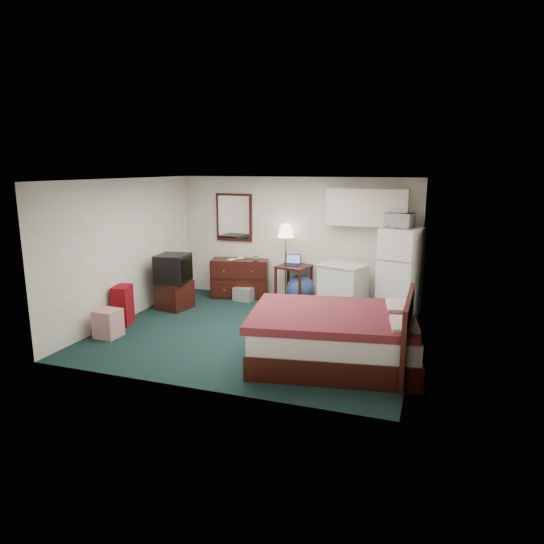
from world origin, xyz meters
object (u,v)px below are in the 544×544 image
at_px(desk, 294,284).
at_px(tv_stand, 175,295).
at_px(suitcase, 123,305).
at_px(fridge, 400,271).
at_px(bed, 334,338).
at_px(dresser, 240,278).
at_px(kitchen_counter, 343,288).
at_px(floor_lamp, 286,262).

xyz_separation_m(desk, tv_stand, (-2.05, -1.18, -0.11)).
height_order(tv_stand, suitcase, suitcase).
bearing_deg(fridge, bed, -85.29).
distance_m(dresser, desk, 1.20).
height_order(dresser, kitchen_counter, kitchen_counter).
bearing_deg(kitchen_counter, desk, -172.56).
height_order(floor_lamp, fridge, fridge).
bearing_deg(dresser, fridge, -15.95).
xyz_separation_m(fridge, bed, (-0.65, -2.72, -0.45)).
xyz_separation_m(floor_lamp, bed, (1.63, -2.89, -0.43)).
distance_m(dresser, floor_lamp, 1.06).
xyz_separation_m(bed, suitcase, (-3.83, 0.46, -0.01)).
height_order(kitchen_counter, suitcase, kitchen_counter).
relative_size(floor_lamp, desk, 2.07).
bearing_deg(kitchen_counter, suitcase, -129.19).
relative_size(floor_lamp, suitcase, 2.30).
bearing_deg(kitchen_counter, tv_stand, -143.08).
bearing_deg(desk, kitchen_counter, -1.86).
relative_size(desk, kitchen_counter, 0.88).
bearing_deg(tv_stand, desk, 39.58).
distance_m(floor_lamp, tv_stand, 2.31).
bearing_deg(desk, fridge, 9.10).
bearing_deg(kitchen_counter, fridge, 29.71).
bearing_deg(dresser, kitchen_counter, -21.29).
height_order(desk, fridge, fridge).
bearing_deg(kitchen_counter, bed, -61.89).
xyz_separation_m(desk, kitchen_counter, (1.05, -0.23, 0.05)).
height_order(bed, suitcase, bed).
xyz_separation_m(floor_lamp, suitcase, (-2.20, -2.43, -0.44)).
xyz_separation_m(floor_lamp, fridge, (2.28, -0.17, 0.02)).
bearing_deg(bed, tv_stand, 145.96).
height_order(fridge, suitcase, fridge).
xyz_separation_m(dresser, tv_stand, (-0.85, -1.23, -0.14)).
relative_size(floor_lamp, bed, 0.71).
xyz_separation_m(kitchen_counter, tv_stand, (-3.09, -0.95, -0.17)).
relative_size(dresser, bed, 0.53).
relative_size(floor_lamp, kitchen_counter, 1.81).
relative_size(floor_lamp, tv_stand, 2.70).
xyz_separation_m(desk, suitcase, (-2.42, -2.31, -0.04)).
relative_size(desk, fridge, 0.47).
height_order(dresser, desk, dresser).
distance_m(desk, tv_stand, 2.37).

